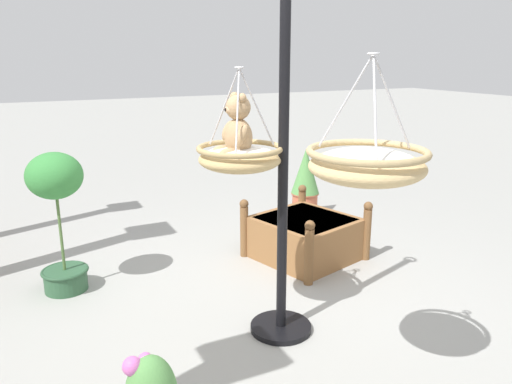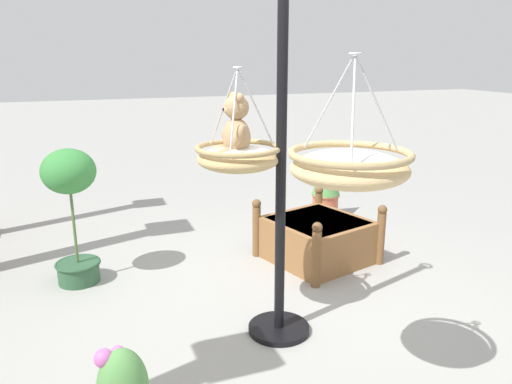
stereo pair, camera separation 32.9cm
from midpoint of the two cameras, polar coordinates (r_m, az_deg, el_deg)
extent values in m
plane|color=#9E9E99|center=(3.94, -1.40, -13.82)|extent=(40.00, 40.00, 0.00)
cylinder|color=black|center=(3.31, 0.34, 1.94)|extent=(0.07, 0.07, 2.31)
cylinder|color=black|center=(3.74, 0.31, -15.21)|extent=(0.44, 0.44, 0.04)
ellipsoid|color=tan|center=(3.32, -4.68, 3.72)|extent=(0.55, 0.55, 0.16)
torus|color=tan|center=(3.31, -4.71, 4.97)|extent=(0.58, 0.58, 0.04)
ellipsoid|color=silver|center=(3.32, -4.69, 4.06)|extent=(0.49, 0.49, 0.13)
cylinder|color=#B7B7BC|center=(3.35, -6.53, 9.53)|extent=(0.24, 0.14, 0.52)
cylinder|color=#B7B7BC|center=(3.15, -5.16, 9.19)|extent=(0.24, 0.14, 0.52)
cylinder|color=#B7B7BC|center=(3.32, -2.74, 9.55)|extent=(0.01, 0.26, 0.52)
torus|color=#B7B7BC|center=(3.25, -4.92, 13.97)|extent=(0.06, 0.06, 0.01)
ellipsoid|color=tan|center=(3.29, -4.90, 6.21)|extent=(0.21, 0.18, 0.25)
sphere|color=tan|center=(3.27, -4.98, 9.57)|extent=(0.18, 0.18, 0.16)
ellipsoid|color=tan|center=(3.25, -5.99, 9.29)|extent=(0.08, 0.07, 0.05)
sphere|color=black|center=(3.24, -6.40, 9.31)|extent=(0.02, 0.02, 0.02)
sphere|color=tan|center=(3.21, -4.63, 10.64)|extent=(0.06, 0.06, 0.06)
sphere|color=tan|center=(3.31, -5.37, 10.77)|extent=(0.06, 0.06, 0.06)
ellipsoid|color=tan|center=(3.18, -4.63, 6.44)|extent=(0.07, 0.12, 0.16)
ellipsoid|color=tan|center=(3.38, -6.02, 6.96)|extent=(0.07, 0.12, 0.16)
ellipsoid|color=tan|center=(3.22, -5.98, 4.33)|extent=(0.08, 0.14, 0.08)
ellipsoid|color=tan|center=(3.33, -6.67, 4.67)|extent=(0.08, 0.14, 0.08)
ellipsoid|color=tan|center=(2.50, 8.88, 2.80)|extent=(0.58, 0.58, 0.17)
torus|color=tan|center=(2.49, 8.96, 4.51)|extent=(0.61, 0.61, 0.04)
ellipsoid|color=silver|center=(2.50, 8.90, 3.25)|extent=(0.51, 0.51, 0.14)
cylinder|color=#B7B7BC|center=(2.52, 6.38, 10.09)|extent=(0.25, 0.15, 0.47)
cylinder|color=#B7B7BC|center=(2.32, 9.47, 9.54)|extent=(0.25, 0.15, 0.47)
cylinder|color=#B7B7BC|center=(2.54, 11.71, 9.91)|extent=(0.01, 0.28, 0.47)
torus|color=#B7B7BC|center=(2.45, 9.43, 15.30)|extent=(0.06, 0.06, 0.01)
cube|color=olive|center=(4.88, 3.67, -5.28)|extent=(1.04, 1.03, 0.41)
cube|color=#382819|center=(4.82, 3.70, -3.36)|extent=(0.92, 0.90, 0.06)
cylinder|color=brown|center=(4.31, 3.88, -7.44)|extent=(0.08, 0.08, 0.51)
cylinder|color=brown|center=(4.90, -3.28, -4.57)|extent=(0.08, 0.08, 0.51)
cylinder|color=brown|center=(4.90, 10.64, -4.82)|extent=(0.08, 0.08, 0.51)
cylinder|color=brown|center=(5.42, 3.51, -2.57)|extent=(0.08, 0.08, 0.51)
sphere|color=brown|center=(4.21, 3.95, -3.87)|extent=(0.09, 0.09, 0.09)
sphere|color=brown|center=(4.81, -3.34, -1.38)|extent=(0.09, 0.09, 0.09)
sphere|color=brown|center=(4.81, 10.80, -1.63)|extent=(0.09, 0.09, 0.09)
sphere|color=brown|center=(5.34, 3.56, 0.33)|extent=(0.09, 0.09, 0.09)
cylinder|color=#BC6042|center=(6.16, 4.06, -1.40)|extent=(0.31, 0.31, 0.29)
torus|color=#A9573B|center=(6.12, 4.09, -0.17)|extent=(0.34, 0.34, 0.03)
cylinder|color=#382819|center=(6.12, 4.09, -0.22)|extent=(0.27, 0.27, 0.03)
cone|color=#56934C|center=(6.05, 4.14, 2.41)|extent=(0.34, 0.34, 0.55)
cylinder|color=#2D5638|center=(4.62, -22.83, -9.24)|extent=(0.35, 0.35, 0.18)
torus|color=#294E32|center=(4.59, -22.94, -8.30)|extent=(0.39, 0.39, 0.03)
cylinder|color=#382819|center=(4.59, -22.93, -8.36)|extent=(0.31, 0.31, 0.03)
cylinder|color=#4C6B38|center=(4.48, -23.38, -4.46)|extent=(0.02, 0.02, 0.63)
ellipsoid|color=#38843D|center=(4.34, -24.06, 1.69)|extent=(0.44, 0.44, 0.38)
sphere|color=#D166B7|center=(2.42, -16.55, -17.96)|extent=(0.06, 0.06, 0.06)
sphere|color=#D166B7|center=(2.40, -18.02, -18.49)|extent=(0.09, 0.09, 0.09)
camera|label=1|loc=(0.16, -92.70, -0.75)|focal=35.06mm
camera|label=2|loc=(0.16, 87.30, 0.75)|focal=35.06mm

